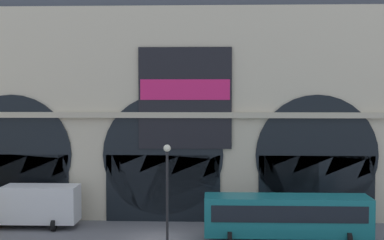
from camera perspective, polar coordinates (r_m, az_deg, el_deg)
name	(u,v)px	position (r m, az deg, el deg)	size (l,w,h in m)	color
ground_plane	(157,239)	(37.14, -3.85, -12.66)	(200.00, 200.00, 0.00)	slate
station_building	(167,96)	(43.73, -2.76, 2.57)	(49.68, 6.38, 19.86)	beige
box_truck_midwest	(29,205)	(41.49, -17.19, -8.72)	(7.50, 2.91, 3.12)	orange
bus_mideast	(287,216)	(36.41, 10.19, -10.13)	(11.00, 3.25, 3.10)	#19727A
street_lamp_quayside	(167,186)	(31.91, -2.70, -7.11)	(0.44, 0.44, 6.90)	black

